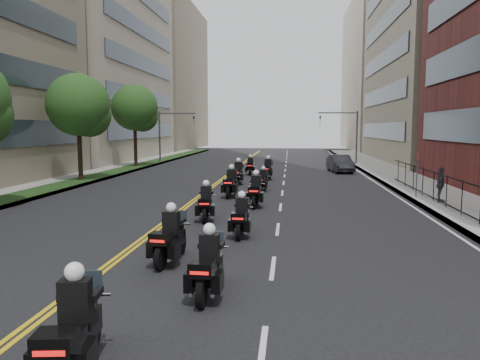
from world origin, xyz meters
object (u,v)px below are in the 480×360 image
object	(u,v)px
motorcycle_2	(170,239)
motorcycle_4	(206,204)
motorcycle_1	(208,268)
motorcycle_5	(256,192)
parked_sedan	(340,164)
motorcycle_6	(231,184)
motorcycle_7	(263,181)
pedestrian_c	(441,185)
motorcycle_9	(268,170)
motorcycle_0	(74,334)
motorcycle_8	(238,174)
motorcycle_3	(241,219)
motorcycle_10	(250,167)

from	to	relation	value
motorcycle_2	motorcycle_4	world-z (taller)	motorcycle_2
motorcycle_1	motorcycle_2	xyz separation A→B (m)	(-1.58, 2.54, 0.02)
motorcycle_5	parked_sedan	world-z (taller)	motorcycle_5
motorcycle_5	parked_sedan	size ratio (longest dim) A/B	0.54
motorcycle_4	parked_sedan	size ratio (longest dim) A/B	0.51
motorcycle_6	motorcycle_7	bearing A→B (deg)	61.24
motorcycle_6	pedestrian_c	world-z (taller)	pedestrian_c
motorcycle_4	motorcycle_9	distance (m)	15.81
motorcycle_6	motorcycle_1	bearing A→B (deg)	-81.93
motorcycle_6	pedestrian_c	distance (m)	10.96
parked_sedan	motorcycle_0	bearing A→B (deg)	-110.37
motorcycle_7	parked_sedan	size ratio (longest dim) A/B	0.46
motorcycle_4	motorcycle_8	distance (m)	12.54
motorcycle_2	pedestrian_c	bearing A→B (deg)	51.68
motorcycle_7	motorcycle_0	bearing A→B (deg)	-86.38
pedestrian_c	motorcycle_7	bearing A→B (deg)	79.61
motorcycle_7	motorcycle_4	bearing A→B (deg)	-93.31
motorcycle_5	motorcycle_3	bearing A→B (deg)	-89.05
motorcycle_7	parked_sedan	distance (m)	14.25
motorcycle_5	pedestrian_c	xyz separation A→B (m)	(9.23, 1.51, 0.32)
motorcycle_7	parked_sedan	xyz separation A→B (m)	(6.01, 12.92, 0.14)
motorcycle_0	motorcycle_2	xyz separation A→B (m)	(-0.11, 6.29, -0.03)
motorcycle_5	motorcycle_6	bearing A→B (deg)	119.08
motorcycle_0	motorcycle_2	size ratio (longest dim) A/B	1.04
motorcycle_1	motorcycle_10	bearing A→B (deg)	94.73
motorcycle_6	motorcycle_7	size ratio (longest dim) A/B	1.20
motorcycle_9	pedestrian_c	size ratio (longest dim) A/B	1.37
motorcycle_7	motorcycle_2	bearing A→B (deg)	-88.52
motorcycle_10	parked_sedan	world-z (taller)	motorcycle_10
motorcycle_7	pedestrian_c	size ratio (longest dim) A/B	1.17
motorcycle_0	motorcycle_10	xyz separation A→B (m)	(0.04, 31.60, -0.06)
motorcycle_1	motorcycle_9	world-z (taller)	motorcycle_9
motorcycle_6	pedestrian_c	xyz separation A→B (m)	(10.85, -1.56, 0.31)
motorcycle_10	motorcycle_8	bearing A→B (deg)	-94.86
motorcycle_7	pedestrian_c	xyz separation A→B (m)	(9.21, -4.22, 0.43)
motorcycle_2	motorcycle_10	size ratio (longest dim) A/B	1.04
motorcycle_7	motorcycle_8	bearing A→B (deg)	128.40
motorcycle_8	pedestrian_c	distance (m)	13.37
motorcycle_7	motorcycle_3	bearing A→B (deg)	-82.36
motorcycle_0	motorcycle_9	distance (m)	28.33
motorcycle_0	motorcycle_1	world-z (taller)	motorcycle_0
motorcycle_2	motorcycle_7	size ratio (longest dim) A/B	1.15
motorcycle_6	motorcycle_8	size ratio (longest dim) A/B	1.01
motorcycle_6	motorcycle_0	bearing A→B (deg)	-87.30
motorcycle_1	motorcycle_9	size ratio (longest dim) A/B	0.95
motorcycle_7	motorcycle_10	world-z (taller)	motorcycle_10
motorcycle_4	motorcycle_6	world-z (taller)	motorcycle_6
motorcycle_1	motorcycle_5	distance (m)	12.44
motorcycle_3	motorcycle_1	bearing A→B (deg)	-89.71
motorcycle_0	parked_sedan	distance (m)	35.66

